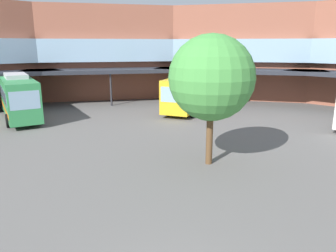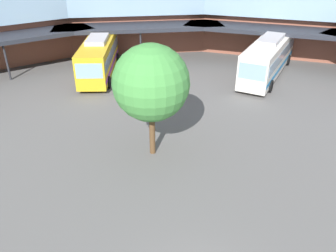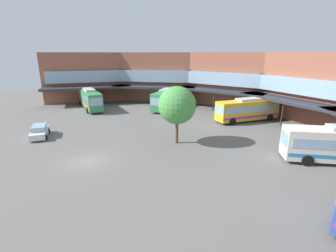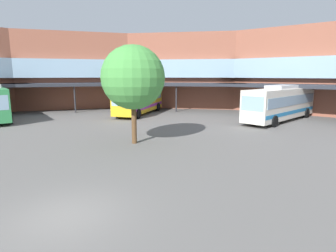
% 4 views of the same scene
% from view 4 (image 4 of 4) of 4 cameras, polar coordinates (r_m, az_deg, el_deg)
% --- Properties ---
extents(ground_plane, '(120.05, 120.05, 0.00)m').
position_cam_4_polar(ground_plane, '(10.92, -20.21, -16.87)').
color(ground_plane, '#605E5B').
extents(station_building, '(77.99, 42.21, 10.73)m').
position_cam_4_polar(station_building, '(30.21, -0.12, 11.37)').
color(station_building, '#93543F').
rests_on(station_building, ground).
extents(bus_1, '(9.21, 11.43, 3.79)m').
position_cam_4_polar(bus_1, '(32.32, 21.94, 4.39)').
color(bus_1, silver).
rests_on(bus_1, ground).
extents(bus_2, '(3.79, 10.76, 3.70)m').
position_cam_4_polar(bus_2, '(35.40, -5.86, 5.47)').
color(bus_2, gold).
rests_on(bus_2, ground).
extents(plaza_tree, '(4.47, 4.47, 6.93)m').
position_cam_4_polar(plaza_tree, '(19.87, -7.12, 9.73)').
color(plaza_tree, brown).
rests_on(plaza_tree, ground).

